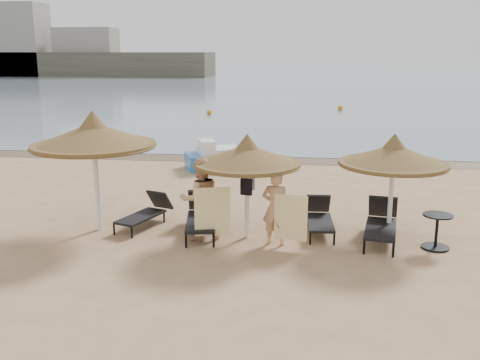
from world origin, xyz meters
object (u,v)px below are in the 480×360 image
object	(u,v)px
person_left	(200,193)
palapa_left	(94,136)
lounger_far_left	(147,212)
person_right	(276,202)
lounger_near_right	(319,217)
side_table	(436,232)
palapa_center	(247,156)
pedal_boat	(217,158)
lounger_far_right	(381,222)
lounger_near_left	(201,215)
palapa_right	(394,155)

from	to	relation	value
person_left	palapa_left	bearing A→B (deg)	-31.97
palapa_left	lounger_far_left	distance (m)	2.32
palapa_left	person_right	distance (m)	4.62
lounger_near_right	side_table	size ratio (longest dim) A/B	2.31
lounger_near_right	palapa_center	bearing A→B (deg)	-161.67
lounger_near_right	pedal_boat	xyz separation A→B (m)	(-3.70, 6.76, 0.04)
palapa_left	lounger_far_right	bearing A→B (deg)	1.69
palapa_left	lounger_near_left	bearing A→B (deg)	4.48
lounger_near_left	lounger_far_right	distance (m)	4.30
palapa_left	lounger_far_left	world-z (taller)	palapa_left
lounger_far_right	palapa_center	bearing A→B (deg)	-165.55
lounger_near_left	side_table	distance (m)	5.47
lounger_far_right	pedal_boat	size ratio (longest dim) A/B	0.79
palapa_left	person_right	xyz separation A→B (m)	(4.40, -0.46, -1.36)
palapa_right	lounger_far_right	xyz separation A→B (m)	(-0.19, -0.12, -1.58)
palapa_left	side_table	distance (m)	8.24
lounger_far_left	lounger_far_right	bearing A→B (deg)	16.71
lounger_near_right	lounger_far_right	size ratio (longest dim) A/B	0.86
palapa_left	lounger_near_right	size ratio (longest dim) A/B	1.63
side_table	pedal_boat	bearing A→B (deg)	129.48
lounger_near_left	side_table	size ratio (longest dim) A/B	2.70
palapa_left	palapa_center	size ratio (longest dim) A/B	1.19
palapa_left	lounger_near_left	size ratio (longest dim) A/B	1.39
lounger_far_right	person_right	distance (m)	2.60
lounger_far_right	person_right	xyz separation A→B (m)	(-2.44, -0.66, 0.59)
pedal_boat	palapa_right	bearing A→B (deg)	-75.06
palapa_center	side_table	bearing A→B (deg)	-2.43
side_table	lounger_far_right	bearing A→B (deg)	157.94
palapa_right	person_right	size ratio (longest dim) A/B	1.26
palapa_left	palapa_right	world-z (taller)	palapa_left
side_table	person_left	world-z (taller)	person_left
palapa_center	lounger_near_right	world-z (taller)	palapa_center
palapa_left	person_left	bearing A→B (deg)	-7.29
lounger_far_left	lounger_near_right	world-z (taller)	lounger_near_right
palapa_center	palapa_right	size ratio (longest dim) A/B	1.00
palapa_center	pedal_boat	xyz separation A→B (m)	(-1.99, 7.44, -1.58)
palapa_left	lounger_far_right	world-z (taller)	palapa_left
person_right	pedal_boat	size ratio (longest dim) A/B	0.75
lounger_near_right	pedal_boat	world-z (taller)	pedal_boat
lounger_near_left	person_right	bearing A→B (deg)	-29.00
lounger_far_right	side_table	xyz separation A→B (m)	(1.15, -0.47, -0.04)
lounger_far_left	pedal_boat	bearing A→B (deg)	104.18
lounger_near_right	pedal_boat	distance (m)	7.71
palapa_right	pedal_boat	world-z (taller)	palapa_right
palapa_center	lounger_near_left	distance (m)	1.97
pedal_boat	side_table	bearing A→B (deg)	-72.67
palapa_left	palapa_center	distance (m)	3.72
palapa_left	palapa_right	distance (m)	7.05
palapa_left	lounger_far_right	xyz separation A→B (m)	(6.84, 0.20, -1.95)
lounger_far_right	pedal_boat	distance (m)	8.81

